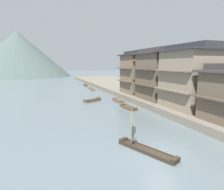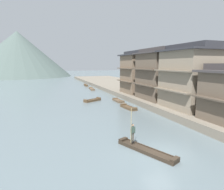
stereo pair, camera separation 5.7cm
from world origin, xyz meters
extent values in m
plane|color=slate|center=(0.00, 0.00, 0.00)|extent=(400.00, 400.00, 0.00)
cube|color=slate|center=(15.62, 30.00, 0.47)|extent=(18.00, 110.00, 0.94)
cube|color=#33281E|center=(-0.85, 0.73, 0.11)|extent=(2.99, 5.34, 0.22)
cube|color=#33281E|center=(0.15, -1.62, 0.32)|extent=(0.93, 0.67, 0.20)
cube|color=#33281E|center=(-1.85, 3.08, 0.32)|extent=(0.93, 0.67, 0.20)
cube|color=#33281E|center=(-0.45, 0.90, 0.26)|extent=(1.99, 4.54, 0.08)
cube|color=#33281E|center=(-1.25, 0.56, 0.26)|extent=(1.99, 4.54, 0.08)
cube|color=black|center=(-1.32, 2.06, 0.44)|extent=(0.17, 0.24, 0.05)
cylinder|color=#4C473D|center=(-1.33, 2.10, 0.86)|extent=(0.11, 0.11, 0.78)
cube|color=black|center=(-1.49, 2.00, 0.44)|extent=(0.17, 0.24, 0.05)
cylinder|color=#4C473D|center=(-1.50, 2.04, 0.86)|extent=(0.11, 0.11, 0.78)
cube|color=#384C42|center=(-1.42, 2.07, 1.51)|extent=(0.37, 0.30, 0.52)
cylinder|color=#384C42|center=(-1.20, 2.08, 1.44)|extent=(0.08, 0.08, 0.56)
cylinder|color=#384C42|center=(-1.60, 1.94, 1.44)|extent=(0.08, 0.08, 0.56)
sphere|color=#A37A5B|center=(-1.42, 2.07, 1.91)|extent=(0.20, 0.20, 0.20)
sphere|color=black|center=(-1.42, 2.08, 1.93)|extent=(0.18, 0.18, 0.18)
cylinder|color=tan|center=(-1.67, 1.87, 1.96)|extent=(0.04, 0.04, 3.00)
cube|color=brown|center=(0.39, 23.47, 0.15)|extent=(3.69, 2.69, 0.29)
cube|color=brown|center=(-1.07, 22.65, 0.42)|extent=(0.77, 0.99, 0.26)
cube|color=brown|center=(1.85, 24.29, 0.42)|extent=(0.77, 0.99, 0.26)
cube|color=brown|center=(0.62, 23.05, 0.33)|extent=(2.79, 1.61, 0.08)
cube|color=brown|center=(0.15, 23.88, 0.33)|extent=(2.79, 1.61, 0.08)
cube|color=brown|center=(4.25, 15.39, 0.13)|extent=(1.46, 3.73, 0.27)
cube|color=brown|center=(4.08, 17.05, 0.39)|extent=(1.02, 0.46, 0.24)
cube|color=brown|center=(4.41, 13.73, 0.39)|extent=(1.02, 0.46, 0.24)
cube|color=brown|center=(3.74, 15.33, 0.31)|extent=(0.39, 3.13, 0.08)
cube|color=brown|center=(4.75, 15.44, 0.31)|extent=(0.39, 3.13, 0.08)
cube|color=brown|center=(4.92, 21.55, 0.12)|extent=(1.14, 3.58, 0.24)
cube|color=brown|center=(4.92, 23.19, 0.35)|extent=(1.02, 0.36, 0.22)
cube|color=brown|center=(4.91, 19.91, 0.35)|extent=(1.02, 0.36, 0.22)
cube|color=brown|center=(4.39, 21.55, 0.28)|extent=(0.08, 3.08, 0.08)
cube|color=brown|center=(5.44, 21.55, 0.28)|extent=(0.08, 3.08, 0.08)
cube|color=brown|center=(4.87, 50.07, 0.14)|extent=(1.12, 3.92, 0.29)
cube|color=brown|center=(4.97, 51.85, 0.42)|extent=(0.82, 0.41, 0.26)
cube|color=brown|center=(4.76, 48.28, 0.42)|extent=(0.82, 0.41, 0.26)
cube|color=brown|center=(4.46, 50.09, 0.33)|extent=(0.28, 3.37, 0.08)
cube|color=brown|center=(5.27, 50.04, 0.33)|extent=(0.28, 3.37, 0.08)
cube|color=brown|center=(4.50, 40.69, 0.11)|extent=(1.55, 5.47, 0.22)
cube|color=brown|center=(4.74, 43.23, 0.32)|extent=(0.96, 0.45, 0.20)
cube|color=brown|center=(4.26, 38.15, 0.32)|extent=(0.96, 0.45, 0.20)
cube|color=brown|center=(4.02, 40.73, 0.26)|extent=(0.54, 4.88, 0.08)
cube|color=brown|center=(4.97, 40.64, 0.26)|extent=(0.54, 4.88, 0.08)
cube|color=#4D4135|center=(7.54, 2.49, 3.54)|extent=(0.70, 4.99, 0.16)
cube|color=gray|center=(10.65, 9.36, 4.84)|extent=(5.52, 7.09, 7.80)
cube|color=#6E6151|center=(7.54, 9.36, 3.54)|extent=(0.70, 7.09, 0.16)
cube|color=#6E6151|center=(7.54, 9.36, 6.14)|extent=(0.70, 7.09, 0.16)
cube|color=#2D2D33|center=(10.65, 9.36, 8.86)|extent=(6.42, 7.99, 0.24)
cube|color=#2D2D33|center=(10.65, 9.36, 9.33)|extent=(3.31, 7.99, 0.70)
cube|color=brown|center=(9.99, 17.06, 4.84)|extent=(4.19, 7.12, 7.80)
cube|color=#4D4135|center=(7.54, 17.06, 3.54)|extent=(0.70, 7.12, 0.16)
cube|color=#4D4135|center=(7.54, 17.06, 6.14)|extent=(0.70, 7.12, 0.16)
cube|color=#3D3838|center=(9.99, 17.06, 8.86)|extent=(5.09, 8.02, 0.24)
cube|color=#3D3838|center=(9.99, 17.06, 9.33)|extent=(2.51, 8.02, 0.70)
cube|color=#75604C|center=(10.55, 25.03, 4.84)|extent=(5.33, 6.28, 7.80)
cube|color=brown|center=(7.54, 25.03, 3.54)|extent=(0.70, 6.28, 0.16)
cube|color=brown|center=(7.54, 25.03, 6.14)|extent=(0.70, 6.28, 0.16)
cube|color=#2D2D33|center=(10.55, 25.03, 8.86)|extent=(6.23, 7.18, 0.24)
cube|color=#2D2D33|center=(10.55, 25.03, 9.33)|extent=(3.20, 7.18, 0.70)
cone|color=#4C5B56|center=(-20.40, 112.14, 12.60)|extent=(58.00, 58.00, 25.20)
camera|label=1|loc=(-8.51, -12.39, 7.01)|focal=31.52mm
camera|label=2|loc=(-8.46, -12.41, 7.01)|focal=31.52mm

